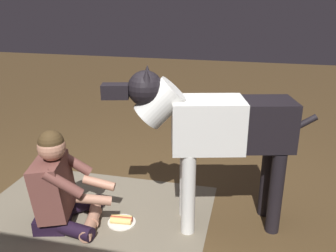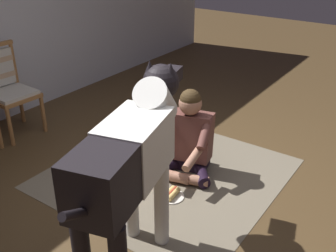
# 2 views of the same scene
# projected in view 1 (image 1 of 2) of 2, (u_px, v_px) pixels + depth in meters

# --- Properties ---
(ground_plane) EXTENTS (15.46, 15.46, 0.00)m
(ground_plane) POSITION_uv_depth(u_px,v_px,m) (123.00, 220.00, 2.98)
(ground_plane) COLOR #49351E
(area_rug) EXTENTS (1.94, 1.96, 0.01)m
(area_rug) POSITION_uv_depth(u_px,v_px,m) (76.00, 236.00, 2.78)
(area_rug) COLOR #6D6351
(area_rug) RESTS_ON ground
(person_sitting_on_floor) EXTENTS (0.67, 0.58, 0.81)m
(person_sitting_on_floor) POSITION_uv_depth(u_px,v_px,m) (60.00, 188.00, 2.82)
(person_sitting_on_floor) COLOR black
(person_sitting_on_floor) RESTS_ON ground
(large_dog) EXTENTS (1.54, 0.56, 1.27)m
(large_dog) POSITION_uv_depth(u_px,v_px,m) (216.00, 129.00, 2.67)
(large_dog) COLOR silver
(large_dog) RESTS_ON ground
(hot_dog_on_plate) EXTENTS (0.23, 0.23, 0.06)m
(hot_dog_on_plate) POSITION_uv_depth(u_px,v_px,m) (122.00, 220.00, 2.93)
(hot_dog_on_plate) COLOR silver
(hot_dog_on_plate) RESTS_ON ground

